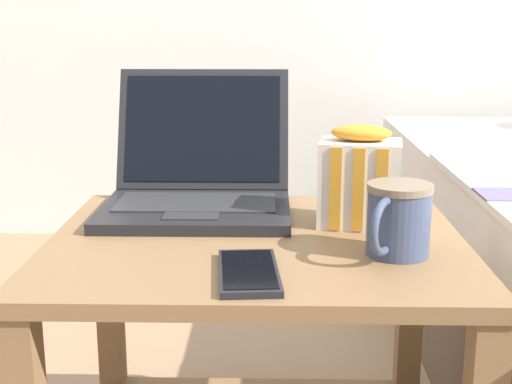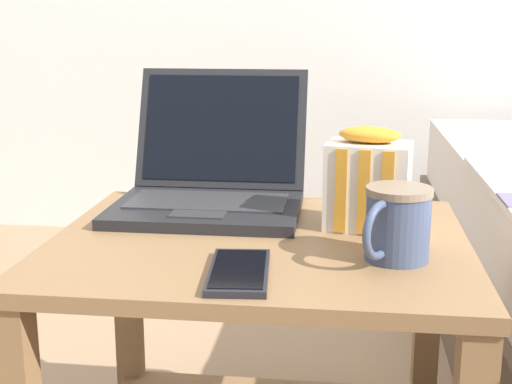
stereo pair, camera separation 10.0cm
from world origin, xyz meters
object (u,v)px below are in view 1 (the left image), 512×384
Objects in this scene: mug_front_left at (398,216)px; snack_bag at (360,180)px; laptop at (198,182)px; cell_phone at (249,272)px.

snack_bag reaches higher than mug_front_left.
snack_bag is at bearing -19.93° from laptop.
laptop is 1.94× the size of cell_phone.
mug_front_left is 0.77× the size of snack_bag.
cell_phone is at bearing -125.35° from snack_bag.
snack_bag is at bearing 103.16° from mug_front_left.
mug_front_left reaches higher than cell_phone.
cell_phone is at bearing -73.61° from laptop.
snack_bag is (0.26, -0.10, 0.03)m from laptop.
cell_phone is (0.10, -0.33, -0.04)m from laptop.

